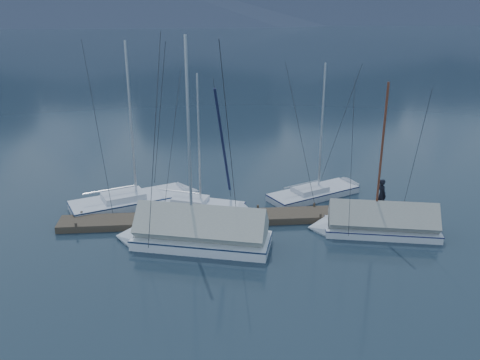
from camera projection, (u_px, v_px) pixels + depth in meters
name	position (u px, v px, depth m)	size (l,w,h in m)	color
ground	(244.00, 238.00, 24.00)	(1000.00, 1000.00, 0.00)	black
dock	(240.00, 219.00, 25.84)	(18.00, 1.50, 0.54)	#382D23
mooring_posts	(230.00, 215.00, 25.71)	(15.12, 1.52, 0.35)	#382D23
sailboat_open_left	(146.00, 199.00, 28.12)	(7.48, 4.64, 9.59)	silver
sailboat_open_mid	(208.00, 208.00, 27.05)	(6.22, 3.81, 7.96)	silver
sailboat_open_right	(324.00, 192.00, 29.30)	(6.37, 4.27, 8.24)	silver
sailboat_covered_near	(372.00, 225.00, 24.42)	(6.47, 3.18, 8.07)	silver
sailboat_covered_far	(189.00, 235.00, 23.20)	(7.64, 4.07, 10.27)	white
person	(382.00, 195.00, 26.03)	(0.61, 0.40, 1.68)	black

